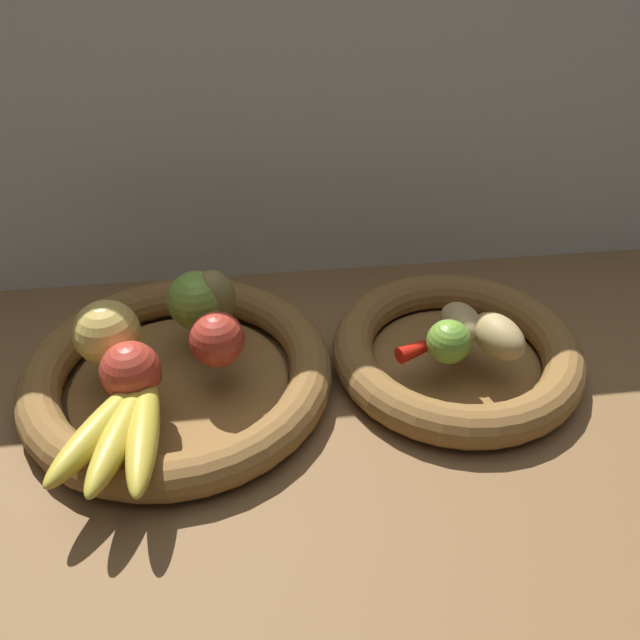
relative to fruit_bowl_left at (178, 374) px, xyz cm
name	(u,v)px	position (x,y,z in cm)	size (l,w,h in cm)	color
ground_plane	(336,404)	(19.03, -3.59, -3.87)	(140.00, 90.00, 3.00)	brown
back_wall	(308,92)	(19.03, 26.41, 25.13)	(140.00, 3.00, 55.00)	silver
fruit_bowl_left	(178,374)	(0.00, 0.00, 0.00)	(37.82, 37.82, 5.12)	brown
fruit_bowl_right	(456,352)	(35.00, 0.00, 0.01)	(31.69, 31.69, 5.12)	brown
apple_red_right	(217,339)	(5.25, -1.33, 6.02)	(6.56, 6.56, 6.56)	#B73828
apple_golden_left	(107,333)	(-7.37, 0.64, 6.63)	(7.77, 7.77, 7.77)	#DBB756
apple_green_back	(197,301)	(2.79, 6.18, 6.46)	(7.44, 7.44, 7.44)	#7AA338
apple_red_front	(131,371)	(-4.10, -5.82, 6.07)	(6.66, 6.66, 6.66)	#B73828
pear_brown	(213,298)	(4.81, 6.44, 6.51)	(5.60, 5.49, 7.53)	olive
banana_bunch_front	(123,427)	(-4.40, -12.62, 4.37)	(11.69, 18.53, 3.25)	gold
potato_small	(498,335)	(38.46, -3.45, 5.16)	(7.74, 4.79, 4.83)	tan
potato_large	(461,322)	(35.00, 0.00, 4.82)	(6.59, 4.74, 4.15)	tan
lime_near	(449,342)	(32.21, -4.18, 5.39)	(5.29, 5.29, 5.29)	#6B9E33
chili_pepper	(448,337)	(33.11, -1.35, 3.76)	(2.03, 2.03, 14.51)	red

